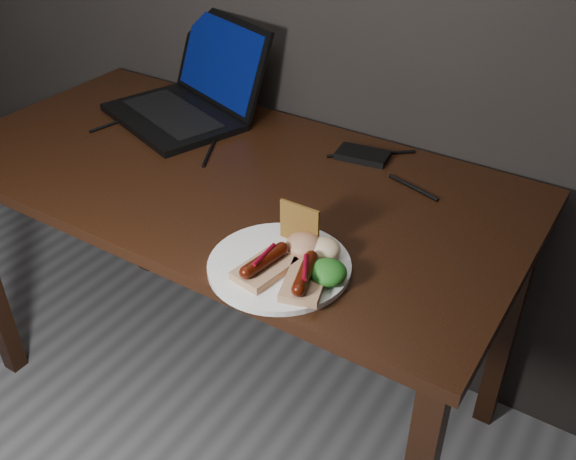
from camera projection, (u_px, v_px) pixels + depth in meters
The scene contains 11 objects.
desk at pixel (229, 204), 1.55m from camera, with size 1.40×0.70×0.75m.
laptop at pixel (190, 96), 1.74m from camera, with size 0.46×0.44×0.25m.
hard_drive at pixel (363, 155), 1.56m from camera, with size 0.12×0.07×0.02m, color black.
desk_cables at pixel (266, 148), 1.59m from camera, with size 0.90×0.36×0.01m.
plate at pixel (279, 266), 1.20m from camera, with size 0.27×0.27×0.01m, color white.
bread_sausage_center at pixel (264, 265), 1.16m from camera, with size 0.09×0.12×0.04m.
bread_sausage_right at pixel (305, 278), 1.13m from camera, with size 0.10×0.13×0.04m.
crispbread at pixel (299, 224), 1.23m from camera, with size 0.09×0.01×0.09m, color olive.
salad_greens at pixel (328, 272), 1.14m from camera, with size 0.07×0.07×0.04m, color #0F4E15.
salsa_mound at pixel (304, 245), 1.21m from camera, with size 0.07×0.07×0.04m, color #A72110.
coleslaw_mound at pixel (324, 249), 1.21m from camera, with size 0.06×0.06×0.04m, color white.
Camera 1 is at (0.83, 0.35, 1.50)m, focal length 40.00 mm.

